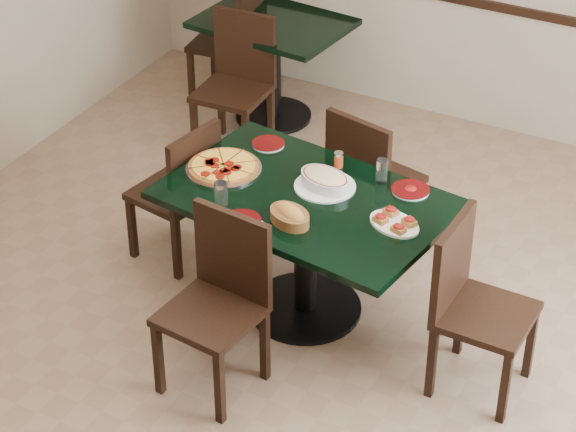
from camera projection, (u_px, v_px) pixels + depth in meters
The scene contains 20 objects.
floor at pixel (287, 340), 6.02m from camera, with size 5.50×5.50×0.00m, color brown.
main_table at pixel (306, 225), 5.92m from camera, with size 1.57×1.13×0.75m.
back_table at pixel (273, 51), 7.78m from camera, with size 1.06×0.81×0.75m.
chair_far at pixel (368, 176), 6.42m from camera, with size 0.52×0.52×0.93m.
chair_near at pixel (221, 293), 5.50m from camera, with size 0.48×0.48×0.94m.
chair_right at pixel (471, 298), 5.47m from camera, with size 0.45×0.45×0.94m.
chair_left at pixel (183, 187), 6.37m from camera, with size 0.48×0.48×0.88m.
back_chair_near at pixel (238, 76), 7.44m from camera, with size 0.46×0.46×0.95m.
back_chair_left at pixel (238, 34), 7.96m from camera, with size 0.50×0.50×0.96m.
pepperoni_pizza at pixel (224, 167), 6.03m from camera, with size 0.41×0.41×0.04m.
lasagna_casserole at pixel (325, 180), 5.86m from camera, with size 0.34×0.33×0.09m.
bread_basket at pixel (290, 215), 5.60m from camera, with size 0.29×0.25×0.10m.
bruschetta_platter at pixel (395, 221), 5.58m from camera, with size 0.34×0.29×0.05m.
side_plate_near at pixel (241, 221), 5.62m from camera, with size 0.20×0.20×0.02m.
side_plate_far_r at pixel (411, 190), 5.85m from camera, with size 0.20×0.20×0.03m.
side_plate_far_l at pixel (268, 144), 6.25m from camera, with size 0.19×0.19×0.02m.
napkin_setting at pixel (247, 224), 5.60m from camera, with size 0.19×0.19×0.01m.
water_glass_a at pixel (382, 171), 5.90m from camera, with size 0.06×0.06×0.13m, color white.
water_glass_b at pixel (221, 195), 5.69m from camera, with size 0.07×0.07×0.15m, color white.
pepper_shaker at pixel (339, 160), 6.04m from camera, with size 0.05×0.05×0.09m.
Camera 1 is at (2.17, -4.09, 3.91)m, focal length 70.00 mm.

